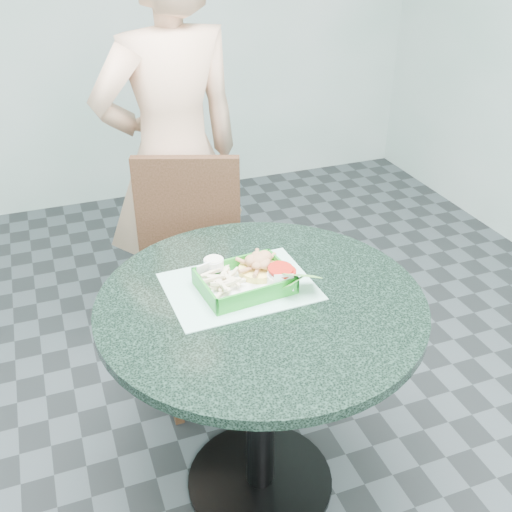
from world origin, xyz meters
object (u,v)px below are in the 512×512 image
object	(u,v)px
crab_sandwich	(261,270)
cafe_table	(261,351)
sauce_ramekin	(216,267)
diner_person	(172,134)
food_basket	(245,290)
dining_chair	(197,263)

from	to	relation	value
crab_sandwich	cafe_table	bearing A→B (deg)	-110.47
cafe_table	sauce_ramekin	distance (m)	0.28
cafe_table	sauce_ramekin	xyz separation A→B (m)	(-0.08, 0.15, 0.22)
crab_sandwich	diner_person	bearing A→B (deg)	94.00
crab_sandwich	sauce_ramekin	distance (m)	0.13
sauce_ramekin	cafe_table	bearing A→B (deg)	-61.71
cafe_table	food_basket	distance (m)	0.20
diner_person	food_basket	bearing A→B (deg)	78.78
cafe_table	sauce_ramekin	world-z (taller)	sauce_ramekin
food_basket	cafe_table	bearing A→B (deg)	-65.78
cafe_table	sauce_ramekin	size ratio (longest dim) A/B	15.84
food_basket	crab_sandwich	bearing A→B (deg)	29.25
diner_person	crab_sandwich	xyz separation A→B (m)	(0.06, -0.82, -0.15)
dining_chair	diner_person	xyz separation A→B (m)	(-0.00, 0.28, 0.42)
cafe_table	diner_person	xyz separation A→B (m)	(-0.02, 0.91, 0.37)
dining_chair	food_basket	distance (m)	0.61
diner_person	sauce_ramekin	bearing A→B (deg)	74.54
cafe_table	dining_chair	size ratio (longest dim) A/B	1.00
food_basket	sauce_ramekin	distance (m)	0.11
sauce_ramekin	dining_chair	bearing A→B (deg)	82.62
dining_chair	crab_sandwich	bearing A→B (deg)	-63.96
dining_chair	crab_sandwich	distance (m)	0.60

